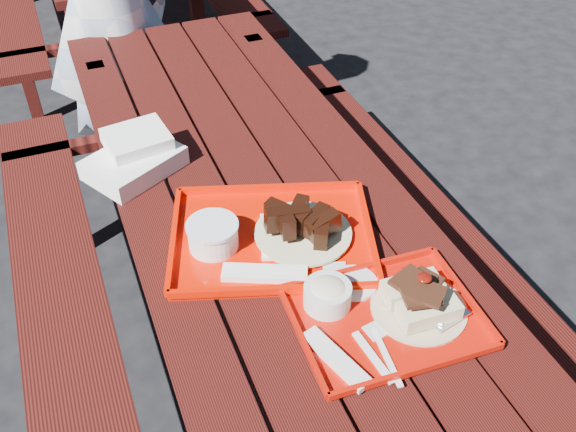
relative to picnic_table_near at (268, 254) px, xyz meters
The scene contains 6 objects.
ground 0.56m from the picnic_table_near, ahead, with size 60.00×60.00×0.00m, color black.
picnic_table_near is the anchor object (origin of this frame).
near_tray 0.52m from the picnic_table_near, 78.15° to the right, with size 0.41×0.34×0.12m.
far_tray 0.27m from the picnic_table_near, 108.62° to the right, with size 0.58×0.51×0.08m.
white_cloth 0.46m from the picnic_table_near, 136.29° to the left, with size 0.30×0.28×0.10m.
person 1.34m from the picnic_table_near, 98.37° to the left, with size 0.59×0.39×1.63m, color #A9BEDE.
Camera 1 is at (-0.44, -1.24, 1.82)m, focal length 40.00 mm.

